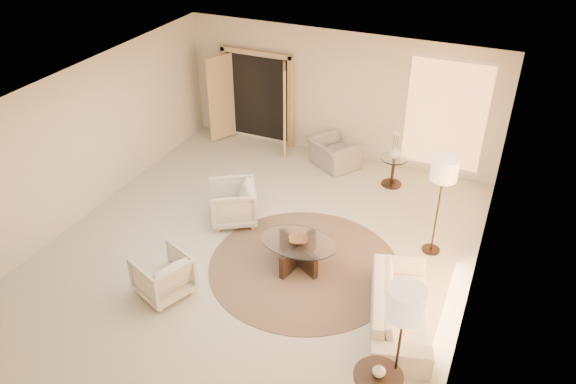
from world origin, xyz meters
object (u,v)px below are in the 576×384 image
at_px(coffee_table, 298,250).
at_px(bowl, 298,240).
at_px(floor_lamp_near, 444,173).
at_px(end_vase, 379,370).
at_px(sofa, 400,307).
at_px(accent_chair, 334,149).
at_px(side_vase, 395,152).
at_px(floor_lamp_far, 405,308).
at_px(armchair_left, 233,202).
at_px(side_table, 393,168).
at_px(armchair_right, 163,273).

height_order(coffee_table, bowl, bowl).
xyz_separation_m(floor_lamp_near, bowl, (-1.97, -1.27, -1.03)).
relative_size(coffee_table, end_vase, 10.12).
height_order(sofa, accent_chair, accent_chair).
bearing_deg(coffee_table, sofa, -19.00).
bearing_deg(side_vase, accent_chair, 169.51).
height_order(floor_lamp_far, bowl, floor_lamp_far).
xyz_separation_m(armchair_left, floor_lamp_near, (3.57, 0.58, 1.13)).
bearing_deg(side_table, end_vase, -77.32).
xyz_separation_m(armchair_left, coffee_table, (1.60, -0.70, -0.12)).
xyz_separation_m(coffee_table, bowl, (0.00, -0.00, 0.21)).
bearing_deg(coffee_table, side_table, 76.37).
height_order(bowl, side_vase, side_vase).
xyz_separation_m(accent_chair, coffee_table, (0.60, -3.42, -0.12)).
relative_size(end_vase, side_vase, 0.64).
bearing_deg(sofa, coffee_table, 55.68).
distance_m(armchair_right, accent_chair, 5.01).
xyz_separation_m(side_table, end_vase, (1.20, -5.36, 0.28)).
bearing_deg(armchair_right, floor_lamp_far, 104.30).
distance_m(armchair_left, accent_chair, 2.90).
xyz_separation_m(accent_chair, side_vase, (1.37, -0.25, 0.34)).
bearing_deg(coffee_table, accent_chair, 100.04).
distance_m(armchair_right, coffee_table, 2.22).
height_order(sofa, end_vase, end_vase).
relative_size(sofa, side_table, 3.32).
bearing_deg(coffee_table, armchair_right, -137.95).
height_order(sofa, bowl, sofa).
relative_size(armchair_right, floor_lamp_far, 0.42).
bearing_deg(bowl, side_table, 76.37).
bearing_deg(armchair_left, floor_lamp_far, 23.22).
bearing_deg(accent_chair, floor_lamp_far, 150.12).
xyz_separation_m(accent_chair, floor_lamp_far, (2.74, -5.42, 1.15)).
bearing_deg(armchair_left, end_vase, 20.09).
bearing_deg(floor_lamp_far, accent_chair, 116.82).
distance_m(side_table, bowl, 3.26).
distance_m(armchair_left, side_table, 3.42).
relative_size(armchair_right, side_table, 1.23).
distance_m(accent_chair, side_vase, 1.44).
height_order(armchair_left, floor_lamp_far, floor_lamp_far).
height_order(coffee_table, end_vase, end_vase).
distance_m(sofa, bowl, 1.99).
bearing_deg(floor_lamp_far, floor_lamp_near, 92.84).
distance_m(armchair_right, bowl, 2.22).
relative_size(floor_lamp_far, bowl, 5.78).
xyz_separation_m(sofa, end_vase, (0.10, -1.55, 0.35)).
xyz_separation_m(accent_chair, side_table, (1.37, -0.25, -0.04)).
xyz_separation_m(armchair_left, end_vase, (3.57, -2.89, 0.24)).
xyz_separation_m(coffee_table, floor_lamp_near, (1.97, 1.27, 1.25)).
bearing_deg(side_vase, coffee_table, -103.63).
height_order(armchair_left, end_vase, armchair_left).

